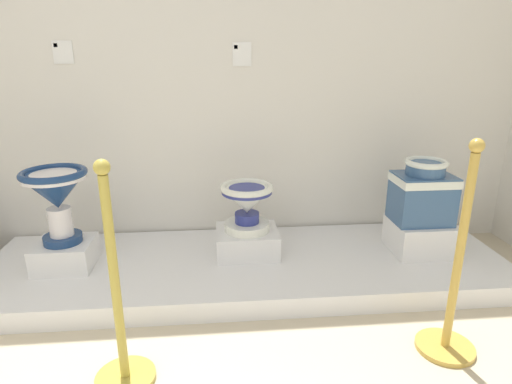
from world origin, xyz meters
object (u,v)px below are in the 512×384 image
(antique_toilet_rightmost, at_px, (56,192))
(stanchion_post_near_right, at_px, (453,297))
(plinth_block_tall_cobalt, at_px, (247,241))
(info_placard_second, at_px, (242,54))
(antique_toilet_tall_cobalt, at_px, (247,202))
(plinth_block_central_ornate, at_px, (417,236))
(plinth_block_rightmost, at_px, (65,254))
(antique_toilet_central_ornate, at_px, (423,191))
(info_placard_first, at_px, (63,52))
(stanchion_post_near_left, at_px, (120,324))

(antique_toilet_rightmost, distance_m, stanchion_post_near_right, 2.21)
(plinth_block_tall_cobalt, height_order, info_placard_second, info_placard_second)
(antique_toilet_tall_cobalt, height_order, plinth_block_central_ornate, antique_toilet_tall_cobalt)
(plinth_block_rightmost, distance_m, stanchion_post_near_right, 2.19)
(plinth_block_central_ornate, xyz_separation_m, antique_toilet_central_ornate, (0.00, 0.00, 0.31))
(info_placard_first, distance_m, stanchion_post_near_right, 2.68)
(antique_toilet_tall_cobalt, distance_m, info_placard_second, 0.99)
(plinth_block_rightmost, xyz_separation_m, antique_toilet_central_ornate, (2.25, 0.02, 0.34))
(antique_toilet_tall_cobalt, relative_size, info_placard_first, 2.39)
(info_placard_first, relative_size, info_placard_second, 0.93)
(stanchion_post_near_left, bearing_deg, plinth_block_rightmost, 120.23)
(antique_toilet_rightmost, height_order, stanchion_post_near_left, stanchion_post_near_left)
(antique_toilet_rightmost, relative_size, antique_toilet_central_ornate, 1.10)
(antique_toilet_central_ornate, bearing_deg, plinth_block_central_ornate, 180.00)
(plinth_block_tall_cobalt, distance_m, antique_toilet_central_ornate, 1.18)
(plinth_block_tall_cobalt, distance_m, info_placard_second, 1.25)
(info_placard_first, bearing_deg, plinth_block_tall_cobalt, -20.31)
(info_placard_second, bearing_deg, antique_toilet_rightmost, -155.39)
(plinth_block_rightmost, relative_size, info_placard_second, 2.19)
(antique_toilet_tall_cobalt, bearing_deg, plinth_block_central_ornate, -3.80)
(info_placard_first, relative_size, stanchion_post_near_left, 0.14)
(antique_toilet_rightmost, height_order, plinth_block_central_ornate, antique_toilet_rightmost)
(plinth_block_rightmost, distance_m, antique_toilet_central_ornate, 2.27)
(antique_toilet_tall_cobalt, relative_size, plinth_block_central_ornate, 0.97)
(antique_toilet_central_ornate, xyz_separation_m, info_placard_second, (-1.12, 0.50, 0.83))
(plinth_block_tall_cobalt, xyz_separation_m, info_placard_second, (0.00, 0.43, 1.17))
(info_placard_first, bearing_deg, antique_toilet_tall_cobalt, -20.31)
(antique_toilet_rightmost, relative_size, stanchion_post_near_right, 0.43)
(antique_toilet_rightmost, bearing_deg, stanchion_post_near_left, -59.77)
(antique_toilet_tall_cobalt, xyz_separation_m, plinth_block_central_ornate, (1.12, -0.07, -0.25))
(plinth_block_rightmost, xyz_separation_m, antique_toilet_tall_cobalt, (1.13, 0.09, 0.27))
(info_placard_first, height_order, stanchion_post_near_right, info_placard_first)
(info_placard_first, distance_m, stanchion_post_near_left, 1.86)
(stanchion_post_near_right, bearing_deg, info_placard_first, 147.03)
(plinth_block_central_ornate, relative_size, stanchion_post_near_left, 0.35)
(antique_toilet_tall_cobalt, bearing_deg, plinth_block_rightmost, -175.36)
(antique_toilet_rightmost, bearing_deg, stanchion_post_near_right, -21.87)
(stanchion_post_near_left, bearing_deg, antique_toilet_rightmost, 120.23)
(antique_toilet_central_ornate, bearing_deg, info_placard_second, 155.94)
(plinth_block_tall_cobalt, xyz_separation_m, info_placard_first, (-1.15, 0.43, 1.18))
(plinth_block_central_ornate, relative_size, antique_toilet_central_ornate, 0.85)
(plinth_block_rightmost, bearing_deg, plinth_block_central_ornate, 0.43)
(stanchion_post_near_left, relative_size, stanchion_post_near_right, 0.96)
(stanchion_post_near_left, bearing_deg, stanchion_post_near_right, 2.57)
(plinth_block_rightmost, xyz_separation_m, info_placard_first, (-0.02, 0.52, 1.18))
(plinth_block_rightmost, relative_size, stanchion_post_near_right, 0.32)
(antique_toilet_tall_cobalt, relative_size, info_placard_second, 2.21)
(plinth_block_tall_cobalt, height_order, antique_toilet_central_ornate, antique_toilet_central_ornate)
(info_placard_first, bearing_deg, stanchion_post_near_right, -32.97)
(plinth_block_rightmost, distance_m, antique_toilet_rightmost, 0.40)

